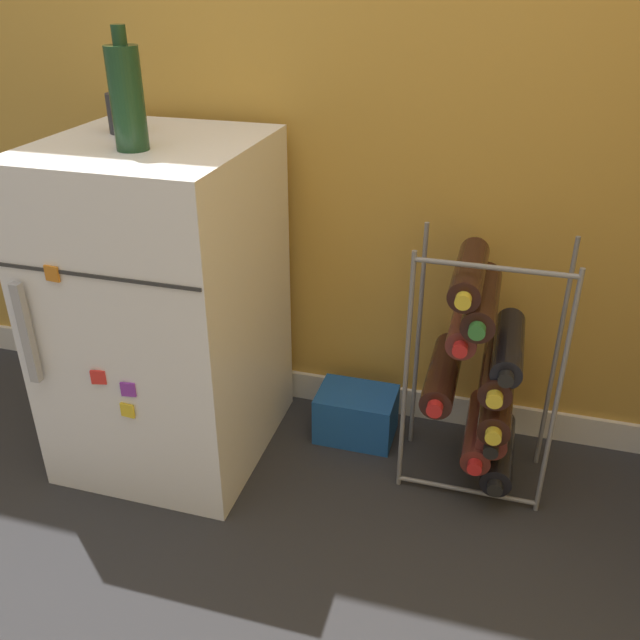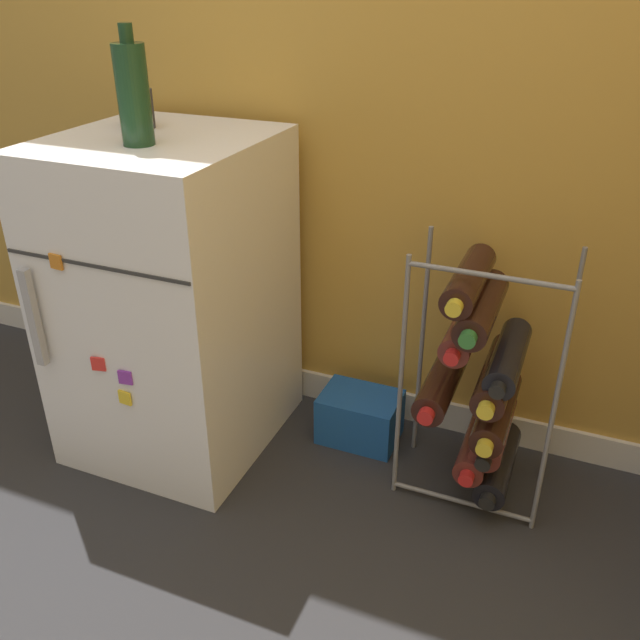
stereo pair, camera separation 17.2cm
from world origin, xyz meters
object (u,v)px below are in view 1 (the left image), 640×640
wine_rack (484,371)px  soda_box (356,414)px  mini_fridge (166,307)px  fridge_top_cup (124,113)px  fridge_top_bottle (127,97)px

wine_rack → soda_box: 0.44m
mini_fridge → soda_box: mini_fridge is taller
wine_rack → soda_box: (-0.34, 0.08, -0.26)m
wine_rack → fridge_top_cup: fridge_top_cup is taller
soda_box → mini_fridge: bearing=-161.6°
soda_box → fridge_top_bottle: bearing=-153.3°
mini_fridge → soda_box: 0.63m
fridge_top_cup → fridge_top_bottle: size_ratio=0.36×
fridge_top_bottle → soda_box: bearing=26.7°
mini_fridge → wine_rack: mini_fridge is taller
mini_fridge → fridge_top_bottle: size_ratio=3.35×
soda_box → fridge_top_bottle: 1.05m
mini_fridge → fridge_top_cup: bearing=142.0°
fridge_top_cup → fridge_top_bottle: (0.11, -0.15, 0.07)m
wine_rack → fridge_top_cup: 1.10m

